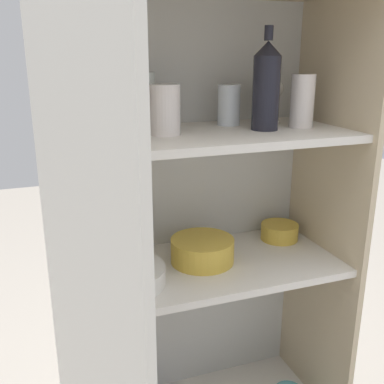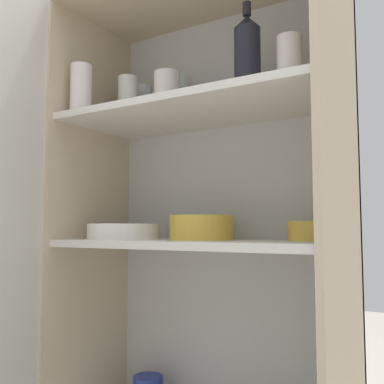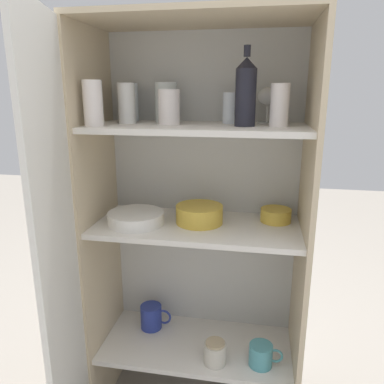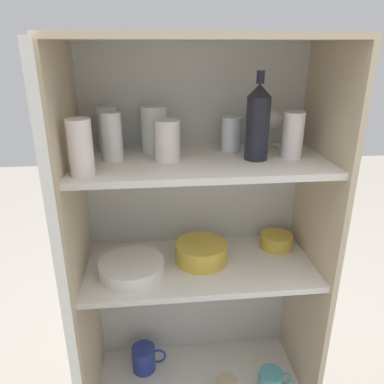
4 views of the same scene
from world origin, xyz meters
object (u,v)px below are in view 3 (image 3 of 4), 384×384
at_px(mixing_bowl_large, 199,213).
at_px(coffee_mug_primary, 152,317).
at_px(serving_bowl_small, 276,214).
at_px(storage_jar, 215,353).
at_px(plate_stack_white, 136,218).
at_px(wine_bottle, 246,92).

distance_m(mixing_bowl_large, coffee_mug_primary, 0.55).
height_order(serving_bowl_small, storage_jar, serving_bowl_small).
relative_size(plate_stack_white, mixing_bowl_large, 1.19).
height_order(mixing_bowl_large, storage_jar, mixing_bowl_large).
bearing_deg(plate_stack_white, mixing_bowl_large, 13.16).
relative_size(serving_bowl_small, coffee_mug_primary, 0.86).
bearing_deg(plate_stack_white, storage_jar, -11.37).
bearing_deg(mixing_bowl_large, storage_jar, -55.12).
bearing_deg(serving_bowl_small, storage_jar, -137.78).
bearing_deg(wine_bottle, coffee_mug_primary, 167.02).
xyz_separation_m(plate_stack_white, storage_jar, (0.31, -0.06, -0.49)).
relative_size(mixing_bowl_large, coffee_mug_primary, 1.31).
bearing_deg(storage_jar, coffee_mug_primary, 150.29).
bearing_deg(coffee_mug_primary, storage_jar, -29.71).
distance_m(mixing_bowl_large, serving_bowl_small, 0.29).
bearing_deg(mixing_bowl_large, serving_bowl_small, 13.16).
height_order(wine_bottle, coffee_mug_primary, wine_bottle).
xyz_separation_m(serving_bowl_small, storage_jar, (-0.20, -0.18, -0.50)).
distance_m(wine_bottle, coffee_mug_primary, 1.01).
relative_size(wine_bottle, mixing_bowl_large, 1.45).
relative_size(plate_stack_white, coffee_mug_primary, 1.56).
bearing_deg(coffee_mug_primary, mixing_bowl_large, -13.72).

